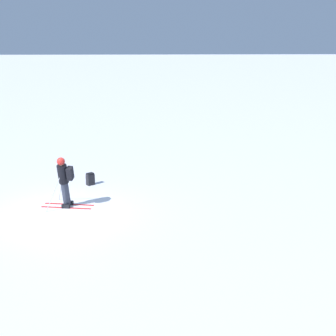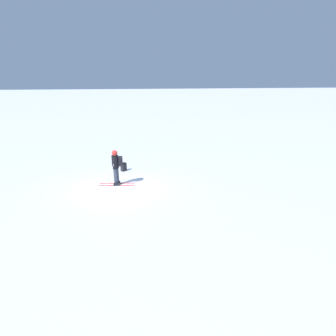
% 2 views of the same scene
% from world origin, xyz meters
% --- Properties ---
extents(ground_plane, '(300.00, 300.00, 0.00)m').
position_xyz_m(ground_plane, '(0.00, 0.00, 0.00)').
color(ground_plane, white).
extents(skier, '(1.31, 1.86, 1.92)m').
position_xyz_m(skier, '(-0.41, -0.02, 1.07)').
color(skier, red).
rests_on(skier, ground).
extents(spare_backpack, '(0.36, 0.37, 0.50)m').
position_xyz_m(spare_backpack, '(-3.12, 0.53, 0.24)').
color(spare_backpack, black).
rests_on(spare_backpack, ground).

